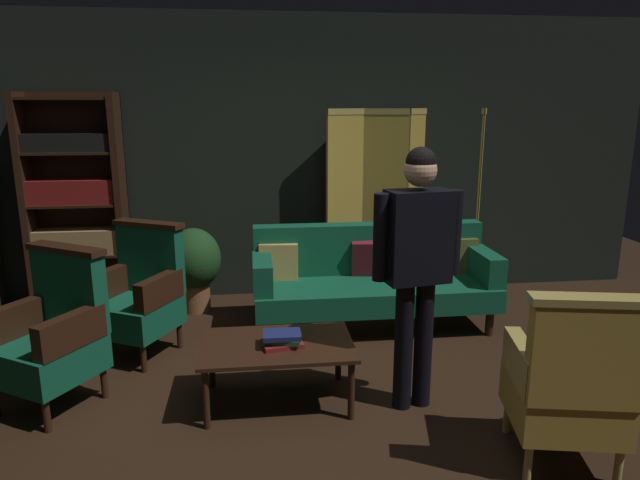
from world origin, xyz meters
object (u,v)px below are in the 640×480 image
Objects in this scene: armchair_gilt_accent at (570,383)px; book_red_leather at (282,344)px; bookshelf at (76,201)px; armchair_wing_right at (140,294)px; folding_screen at (421,198)px; coffee_table at (277,350)px; book_navy_cloth at (282,335)px; book_green_cloth at (282,339)px; armchair_wing_left at (54,333)px; potted_plant at (194,264)px; standing_figure at (417,256)px; velvet_couch at (372,275)px.

book_red_leather is (-1.50, 0.83, -0.06)m from armchair_gilt_accent.
bookshelf reaches higher than armchair_wing_right.
folding_screen is 2.84m from coffee_table.
bookshelf reaches higher than book_navy_cloth.
book_green_cloth is 0.98× the size of book_navy_cloth.
book_navy_cloth is at bearing 0.00° from book_green_cloth.
book_green_cloth is at bearing -124.86° from folding_screen.
armchair_wing_left is (-2.98, 1.05, 0.00)m from armchair_gilt_accent.
book_navy_cloth is at bearing -53.45° from coffee_table.
folding_screen is 3.02m from armchair_wing_right.
potted_plant is 3.33× the size of book_navy_cloth.
book_navy_cloth is (1.48, -0.22, 0.01)m from armchair_wing_left.
armchair_gilt_accent is at bearing -28.87° from book_green_cloth.
book_navy_cloth is (0.00, 0.00, 0.06)m from book_red_leather.
armchair_gilt_accent is 3.51m from potted_plant.
potted_plant is at bearing 65.77° from armchair_wing_left.
coffee_table is 1.24× the size of potted_plant.
book_navy_cloth is at bearing -124.86° from folding_screen.
book_green_cloth is at bearing -53.45° from coffee_table.
coffee_table is 1.10m from standing_figure.
bookshelf is 2.54× the size of potted_plant.
bookshelf is 2.05× the size of coffee_table.
folding_screen is 2.10× the size of coffee_table.
book_red_leather is 1.07× the size of book_green_cloth.
book_green_cloth is at bearing -48.98° from bookshelf.
book_green_cloth is (0.03, -0.04, 0.09)m from coffee_table.
armchair_wing_right is at bearing 145.10° from armchair_gilt_accent.
armchair_wing_right is at bearing -56.31° from bookshelf.
velvet_couch reaches higher than potted_plant.
armchair_wing_left is at bearing -114.23° from potted_plant.
standing_figure is 1.04m from book_red_leather.
standing_figure reaches higher than armchair_gilt_accent.
folding_screen reaches higher than book_navy_cloth.
potted_plant is 2.02m from book_navy_cloth.
book_red_leather reaches higher than coffee_table.
folding_screen is at bearing 33.94° from armchair_wing_left.
armchair_wing_left is at bearing -79.78° from bookshelf.
potted_plant reaches higher than book_navy_cloth.
potted_plant is (-0.70, 1.84, 0.09)m from coffee_table.
armchair_wing_left is at bearing 171.51° from book_navy_cloth.
velvet_couch is 2.26m from armchair_gilt_accent.
armchair_wing_right is 1.44m from book_navy_cloth.
armchair_wing_left and armchair_wing_right have the same top height.
armchair_gilt_accent is at bearing -28.87° from book_navy_cloth.
bookshelf reaches higher than coffee_table.
folding_screen is 2.02× the size of armchair_gilt_accent.
coffee_table is at bearing 126.55° from book_navy_cloth.
armchair_wing_left is at bearing 160.63° from armchair_gilt_accent.
standing_figure is at bearing -7.01° from book_red_leather.
folding_screen is at bearing 55.14° from book_green_cloth.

